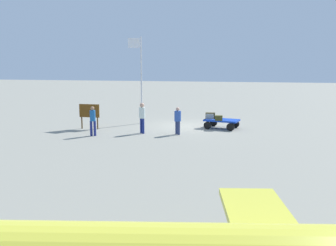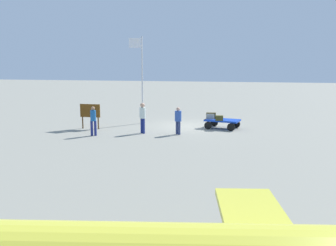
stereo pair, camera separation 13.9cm
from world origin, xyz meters
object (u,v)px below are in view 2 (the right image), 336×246
at_px(worker_lead, 143,115).
at_px(signboard, 90,112).
at_px(worker_supervisor, 93,119).
at_px(luggage_cart, 222,122).
at_px(suitcase_olive, 211,116).
at_px(suitcase_tan, 211,116).
at_px(worker_trailing, 178,119).
at_px(flagpole, 141,72).
at_px(suitcase_grey, 219,118).

distance_m(worker_lead, signboard, 3.64).
relative_size(worker_lead, worker_supervisor, 1.07).
distance_m(luggage_cart, suitcase_olive, 0.81).
xyz_separation_m(suitcase_tan, worker_lead, (3.60, 2.69, 0.32)).
distance_m(worker_trailing, flagpole, 5.29).
height_order(worker_supervisor, flagpole, flagpole).
relative_size(worker_trailing, worker_supervisor, 0.94).
bearing_deg(flagpole, suitcase_olive, 172.44).
xyz_separation_m(suitcase_olive, signboard, (7.18, 2.12, 0.27)).
distance_m(suitcase_olive, worker_lead, 4.61).
relative_size(luggage_cart, worker_supervisor, 1.37).
bearing_deg(luggage_cart, signboard, 13.53).
relative_size(suitcase_grey, flagpole, 0.09).
xyz_separation_m(suitcase_olive, flagpole, (4.76, -0.63, 2.66)).
bearing_deg(suitcase_tan, suitcase_grey, 138.94).
bearing_deg(suitcase_grey, worker_lead, 27.60).
bearing_deg(suitcase_olive, worker_lead, 38.18).
bearing_deg(worker_trailing, suitcase_olive, -119.43).
height_order(worker_trailing, worker_supervisor, worker_supervisor).
relative_size(worker_supervisor, signboard, 1.07).
distance_m(suitcase_grey, worker_lead, 4.73).
height_order(worker_lead, worker_supervisor, worker_lead).
distance_m(worker_trailing, signboard, 5.66).
distance_m(suitcase_grey, worker_supervisor, 7.51).
height_order(suitcase_olive, worker_supervisor, worker_supervisor).
xyz_separation_m(suitcase_grey, signboard, (7.75, 1.46, 0.31)).
height_order(suitcase_tan, suitcase_olive, suitcase_olive).
bearing_deg(suitcase_grey, worker_supervisor, 27.64).
bearing_deg(worker_trailing, suitcase_grey, -135.31).
xyz_separation_m(luggage_cart, worker_supervisor, (6.79, 3.92, 0.50)).
bearing_deg(luggage_cart, suitcase_grey, 72.17).
bearing_deg(worker_lead, luggage_cart, -148.75).
bearing_deg(suitcase_olive, suitcase_tan, 86.03).
xyz_separation_m(suitcase_tan, suitcase_olive, (-0.01, -0.15, 0.03)).
bearing_deg(worker_supervisor, flagpole, -105.37).
distance_m(flagpole, signboard, 4.37).
xyz_separation_m(worker_lead, flagpole, (1.15, -3.47, 2.36)).
distance_m(luggage_cart, suitcase_tan, 0.78).
bearing_deg(suitcase_grey, flagpole, -13.56).
xyz_separation_m(suitcase_tan, flagpole, (4.75, -0.78, 2.69)).
xyz_separation_m(suitcase_grey, suitcase_tan, (0.58, -0.51, 0.01)).
height_order(suitcase_grey, flagpole, flagpole).
bearing_deg(suitcase_olive, suitcase_grey, 131.14).
xyz_separation_m(worker_trailing, flagpole, (3.21, -3.39, 2.50)).
relative_size(luggage_cart, suitcase_tan, 4.48).
relative_size(suitcase_grey, worker_lead, 0.28).
height_order(worker_trailing, flagpole, flagpole).
bearing_deg(worker_trailing, suitcase_tan, -120.63).
bearing_deg(suitcase_olive, worker_supervisor, 34.24).
xyz_separation_m(worker_supervisor, signboard, (1.11, -2.02, 0.09)).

